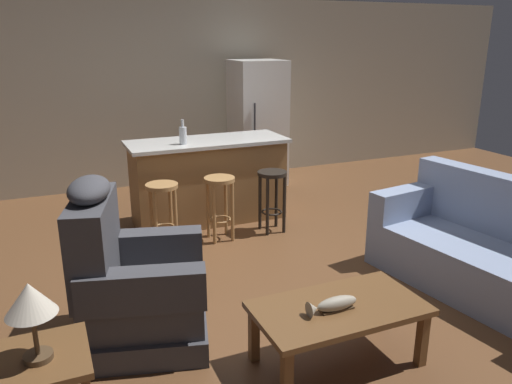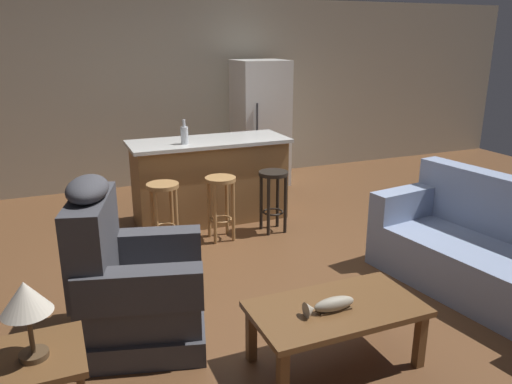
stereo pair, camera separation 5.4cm
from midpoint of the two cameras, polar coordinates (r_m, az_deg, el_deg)
The scene contains 14 objects.
ground_plane at distance 4.77m, azimuth 0.14°, elevation -8.26°, with size 12.00×12.00×0.00m.
back_wall at distance 7.33m, azimuth -9.51°, elevation 11.10°, with size 12.00×0.05×2.60m.
coffee_table at distance 3.33m, azimuth 9.61°, elevation -13.56°, with size 1.10×0.60×0.42m.
fish_figurine at distance 3.22m, azimuth 8.89°, elevation -12.68°, with size 0.34×0.10×0.10m.
couch at distance 4.60m, azimuth 25.54°, elevation -6.42°, with size 1.10×2.00×0.94m.
recliner_near_lamp at distance 3.61m, azimuth -13.77°, elevation -10.18°, with size 1.03×1.03×1.20m.
end_table at distance 2.85m, azimuth -23.30°, elevation -18.35°, with size 0.48×0.48×0.56m.
table_lamp at distance 2.62m, azimuth -24.28°, elevation -11.31°, with size 0.24×0.24×0.41m.
kitchen_island at distance 5.80m, azimuth -5.01°, elevation 1.39°, with size 1.80×0.70×0.95m.
bar_stool_left at distance 5.05m, azimuth -10.22°, elevation -1.32°, with size 0.32×0.32×0.68m.
bar_stool_middle at distance 5.20m, azimuth -3.76°, elevation -0.52°, with size 0.32×0.32×0.68m.
bar_stool_right at distance 5.41m, azimuth 2.27°, elevation 0.22°, with size 0.32×0.32×0.68m.
refrigerator at distance 7.20m, azimuth 0.70°, elevation 7.85°, with size 0.70×0.69×1.76m.
bottle_tall_green at distance 5.47m, azimuth -7.90°, elevation 6.50°, with size 0.08×0.08×0.27m.
Camera 2 is at (-1.64, -3.98, 2.06)m, focal length 35.00 mm.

